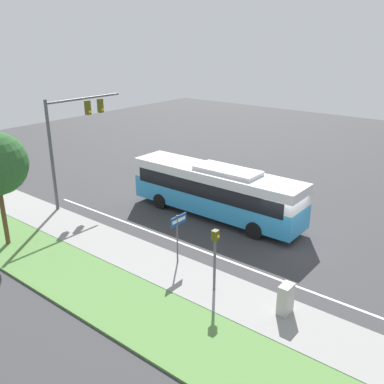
{
  "coord_description": "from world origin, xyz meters",
  "views": [
    {
      "loc": [
        -19.54,
        -9.0,
        10.72
      ],
      "look_at": [
        -0.49,
        6.2,
        1.67
      ],
      "focal_mm": 40.0,
      "sensor_mm": 36.0,
      "label": 1
    }
  ],
  "objects_px": {
    "bus": "(215,189)",
    "pedestrian_signal": "(215,251)",
    "street_sign": "(178,230)",
    "utility_cabinet": "(286,299)",
    "signal_gantry": "(72,130)"
  },
  "relations": [
    {
      "from": "bus",
      "to": "pedestrian_signal",
      "type": "distance_m",
      "value": 8.37
    },
    {
      "from": "pedestrian_signal",
      "to": "street_sign",
      "type": "distance_m",
      "value": 2.95
    },
    {
      "from": "bus",
      "to": "street_sign",
      "type": "bearing_deg",
      "value": -161.03
    },
    {
      "from": "street_sign",
      "to": "utility_cabinet",
      "type": "xyz_separation_m",
      "value": [
        -0.46,
        -6.02,
        -1.08
      ]
    },
    {
      "from": "pedestrian_signal",
      "to": "utility_cabinet",
      "type": "relative_size",
      "value": 2.33
    },
    {
      "from": "bus",
      "to": "signal_gantry",
      "type": "xyz_separation_m",
      "value": [
        -3.93,
        8.45,
        3.19
      ]
    },
    {
      "from": "pedestrian_signal",
      "to": "street_sign",
      "type": "height_order",
      "value": "pedestrian_signal"
    },
    {
      "from": "signal_gantry",
      "to": "pedestrian_signal",
      "type": "bearing_deg",
      "value": -102.19
    },
    {
      "from": "bus",
      "to": "utility_cabinet",
      "type": "relative_size",
      "value": 8.86
    },
    {
      "from": "pedestrian_signal",
      "to": "bus",
      "type": "bearing_deg",
      "value": 35.49
    },
    {
      "from": "street_sign",
      "to": "utility_cabinet",
      "type": "height_order",
      "value": "street_sign"
    },
    {
      "from": "signal_gantry",
      "to": "utility_cabinet",
      "type": "height_order",
      "value": "signal_gantry"
    },
    {
      "from": "bus",
      "to": "utility_cabinet",
      "type": "height_order",
      "value": "bus"
    },
    {
      "from": "pedestrian_signal",
      "to": "street_sign",
      "type": "relative_size",
      "value": 1.13
    },
    {
      "from": "bus",
      "to": "pedestrian_signal",
      "type": "bearing_deg",
      "value": -144.51
    }
  ]
}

